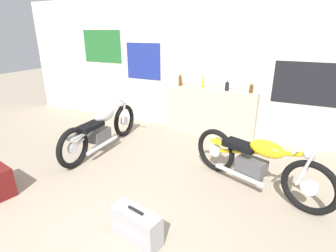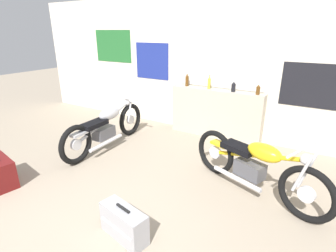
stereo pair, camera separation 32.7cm
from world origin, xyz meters
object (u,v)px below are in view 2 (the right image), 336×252
at_px(hard_case_silver, 124,223).
at_px(motorcycle_yellow, 255,165).
at_px(bottle_center, 233,87).
at_px(bottle_right_center, 258,90).
at_px(bottle_leftmost, 187,80).
at_px(bottle_left_center, 209,83).
at_px(motorcycle_silver, 106,127).

bearing_deg(hard_case_silver, motorcycle_yellow, 58.05).
bearing_deg(motorcycle_yellow, bottle_center, 117.83).
relative_size(bottle_right_center, hard_case_silver, 0.33).
bearing_deg(bottle_leftmost, bottle_left_center, -3.05).
height_order(bottle_left_center, motorcycle_silver, bottle_left_center).
bearing_deg(motorcycle_silver, bottle_leftmost, 61.73).
xyz_separation_m(motorcycle_yellow, hard_case_silver, (-0.96, -1.55, -0.25)).
bearing_deg(hard_case_silver, bottle_left_center, 97.30).
xyz_separation_m(bottle_leftmost, bottle_right_center, (1.47, -0.03, -0.04)).
bearing_deg(bottle_center, motorcycle_silver, -140.18).
height_order(bottle_right_center, hard_case_silver, bottle_right_center).
xyz_separation_m(bottle_center, bottle_right_center, (0.46, 0.00, -0.00)).
height_order(bottle_right_center, motorcycle_yellow, bottle_right_center).
bearing_deg(bottle_leftmost, bottle_center, -1.93).
bearing_deg(bottle_left_center, motorcycle_silver, -131.14).
bearing_deg(bottle_left_center, bottle_center, -0.78).
distance_m(bottle_left_center, hard_case_silver, 3.37).
bearing_deg(bottle_center, motorcycle_yellow, -62.17).
height_order(bottle_left_center, motorcycle_yellow, bottle_left_center).
relative_size(bottle_leftmost, bottle_right_center, 1.42).
bearing_deg(bottle_left_center, hard_case_silver, -82.70).
height_order(bottle_left_center, bottle_center, bottle_left_center).
relative_size(motorcycle_yellow, motorcycle_silver, 0.92).
bearing_deg(bottle_right_center, bottle_center, -179.99).
xyz_separation_m(bottle_center, motorcycle_yellow, (0.87, -1.65, -0.66)).
xyz_separation_m(bottle_leftmost, bottle_left_center, (0.51, -0.03, -0.00)).
bearing_deg(motorcycle_silver, bottle_left_center, 48.86).
bearing_deg(bottle_left_center, motorcycle_yellow, -50.37).
bearing_deg(bottle_right_center, hard_case_silver, -99.78).
distance_m(bottle_leftmost, bottle_center, 1.02).
distance_m(bottle_left_center, bottle_center, 0.50).
height_order(bottle_left_center, bottle_right_center, bottle_left_center).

